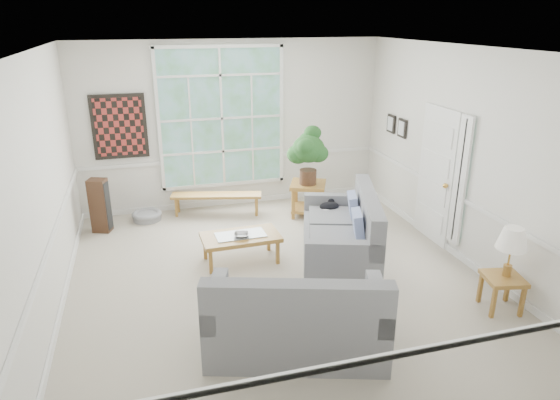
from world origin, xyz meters
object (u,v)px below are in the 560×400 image
object	(u,v)px
loveseat_right	(339,229)
side_table	(501,293)
end_table	(308,199)
loveseat_front	(297,307)
coffee_table	(241,248)

from	to	relation	value
loveseat_right	side_table	bearing A→B (deg)	-31.92
end_table	loveseat_right	bearing A→B (deg)	-94.94
loveseat_front	end_table	distance (m)	3.85
coffee_table	end_table	xyz separation A→B (m)	(1.51, 1.45, 0.09)
loveseat_right	side_table	size ratio (longest dim) A/B	4.32
loveseat_right	loveseat_front	xyz separation A→B (m)	(-1.19, -1.76, -0.02)
loveseat_front	coffee_table	distance (m)	2.18
loveseat_right	end_table	distance (m)	1.87
loveseat_right	loveseat_front	size ratio (longest dim) A/B	1.03
end_table	side_table	size ratio (longest dim) A/B	1.34
loveseat_front	coffee_table	bearing A→B (deg)	111.74
loveseat_front	end_table	world-z (taller)	loveseat_front
coffee_table	loveseat_front	bearing A→B (deg)	-87.57
side_table	loveseat_front	bearing A→B (deg)	-178.80
loveseat_front	side_table	xyz separation A→B (m)	(2.61, 0.05, -0.28)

